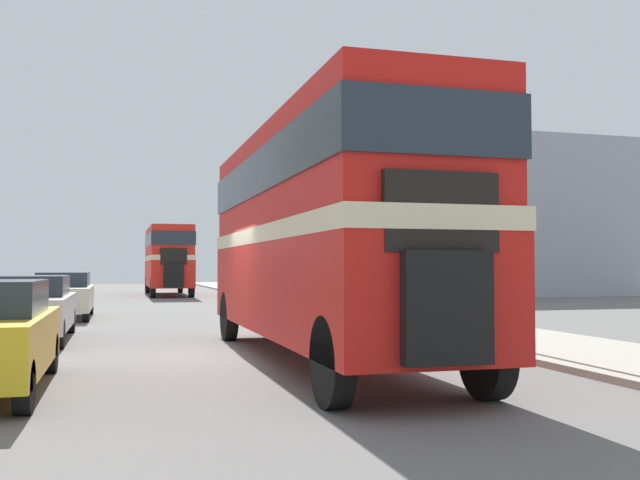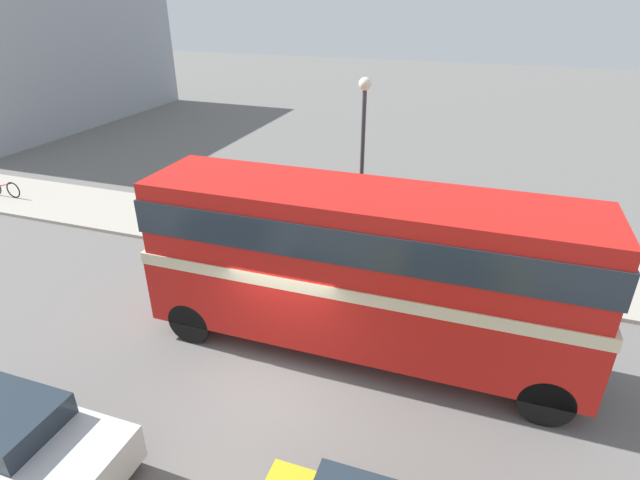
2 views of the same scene
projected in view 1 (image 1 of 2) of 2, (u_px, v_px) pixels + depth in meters
name	position (u px, v px, depth m)	size (l,w,h in m)	color
ground_plane	(222.00, 354.00, 14.03)	(120.00, 120.00, 0.00)	slate
sidewalk_right	(525.00, 341.00, 15.87)	(3.50, 120.00, 0.12)	#A8A093
double_decker_bus	(320.00, 224.00, 13.07)	(2.40, 10.51, 4.20)	red
bus_distant	(168.00, 255.00, 43.23)	(2.41, 9.57, 4.06)	red
car_parked_mid	(32.00, 307.00, 16.53)	(1.70, 4.67, 1.51)	silver
car_parked_far	(63.00, 295.00, 23.72)	(1.80, 4.62, 1.54)	beige
pedestrian_walking	(402.00, 291.00, 21.07)	(0.32, 0.32, 1.57)	#282833
bicycle_on_pavement	(319.00, 295.00, 30.70)	(0.05, 1.76, 0.78)	black
street_lamp	(482.00, 162.00, 15.22)	(0.36, 0.36, 5.86)	#38383D
shop_building_block	(470.00, 218.00, 43.45)	(18.23, 8.54, 9.36)	#999EA8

